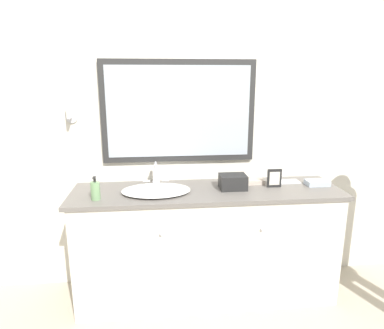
{
  "coord_description": "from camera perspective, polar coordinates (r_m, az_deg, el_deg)",
  "views": [
    {
      "loc": [
        -0.37,
        -2.15,
        1.72
      ],
      "look_at": [
        -0.12,
        0.3,
        1.1
      ],
      "focal_mm": 32.0,
      "sensor_mm": 36.0,
      "label": 1
    }
  ],
  "objects": [
    {
      "name": "sink_basin",
      "position": [
        2.56,
        -6.0,
        -4.21
      ],
      "size": [
        0.51,
        0.41,
        0.19
      ],
      "color": "white",
      "rests_on": "vanity_counter"
    },
    {
      "name": "vanity_counter",
      "position": [
        2.78,
        2.43,
        -12.96
      ],
      "size": [
        2.04,
        0.57,
        0.9
      ],
      "color": "beige",
      "rests_on": "ground_plane"
    },
    {
      "name": "hand_towel_far_corner",
      "position": [
        2.8,
        10.01,
        -2.72
      ],
      "size": [
        0.17,
        0.13,
        0.03
      ],
      "color": "#B7A899",
      "rests_on": "vanity_counter"
    },
    {
      "name": "wall_back",
      "position": [
        2.81,
        1.58,
        5.23
      ],
      "size": [
        8.0,
        0.18,
        2.55
      ],
      "color": "silver",
      "rests_on": "ground_plane"
    },
    {
      "name": "soap_bottle",
      "position": [
        2.47,
        -15.8,
        -4.18
      ],
      "size": [
        0.06,
        0.06,
        0.17
      ],
      "color": "#709966",
      "rests_on": "vanity_counter"
    },
    {
      "name": "metal_tray",
      "position": [
        2.89,
        15.57,
        -2.77
      ],
      "size": [
        0.19,
        0.11,
        0.01
      ],
      "color": "silver",
      "rests_on": "vanity_counter"
    },
    {
      "name": "hand_towel_near_sink",
      "position": [
        2.88,
        20.13,
        -2.87
      ],
      "size": [
        0.18,
        0.11,
        0.04
      ],
      "color": "#A8B7C6",
      "rests_on": "vanity_counter"
    },
    {
      "name": "picture_frame",
      "position": [
        2.72,
        13.56,
        -2.24
      ],
      "size": [
        0.11,
        0.01,
        0.14
      ],
      "color": "black",
      "rests_on": "vanity_counter"
    },
    {
      "name": "ground_plane",
      "position": [
        2.78,
        3.3,
        -24.05
      ],
      "size": [
        14.0,
        14.0,
        0.0
      ],
      "primitive_type": "plane",
      "color": "#B2A893"
    },
    {
      "name": "appliance_box",
      "position": [
        2.63,
        6.83,
        -2.89
      ],
      "size": [
        0.2,
        0.16,
        0.11
      ],
      "color": "black",
      "rests_on": "vanity_counter"
    }
  ]
}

